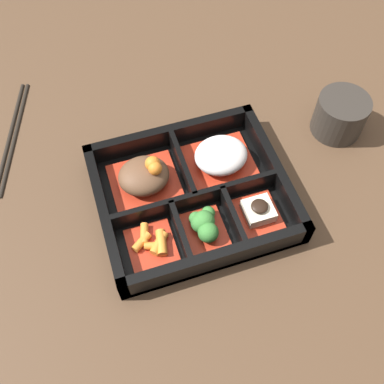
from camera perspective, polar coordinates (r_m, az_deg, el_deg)
name	(u,v)px	position (r m, az deg, el deg)	size (l,w,h in m)	color
ground_plane	(192,201)	(0.69, 0.00, -1.10)	(3.00, 3.00, 0.00)	#4C3523
bento_base	(192,199)	(0.68, 0.00, -0.89)	(0.28, 0.24, 0.01)	black
bento_rim	(193,195)	(0.67, 0.12, -0.39)	(0.28, 0.24, 0.04)	black
bowl_stew	(145,177)	(0.68, -6.02, 1.97)	(0.10, 0.10, 0.06)	#B22D19
bowl_rice	(221,157)	(0.70, 3.69, 4.49)	(0.10, 0.10, 0.04)	#B22D19
bowl_carrots	(153,244)	(0.64, -5.01, -6.53)	(0.07, 0.07, 0.02)	#B22D19
bowl_greens	(205,226)	(0.64, 1.63, -4.33)	(0.06, 0.07, 0.04)	#B22D19
bowl_tofu	(258,212)	(0.66, 8.40, -2.50)	(0.06, 0.07, 0.03)	#B22D19
tea_cup	(340,114)	(0.78, 18.32, 9.33)	(0.08, 0.08, 0.07)	#2D2823
chopsticks	(12,136)	(0.81, -21.91, 6.62)	(0.09, 0.23, 0.01)	black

